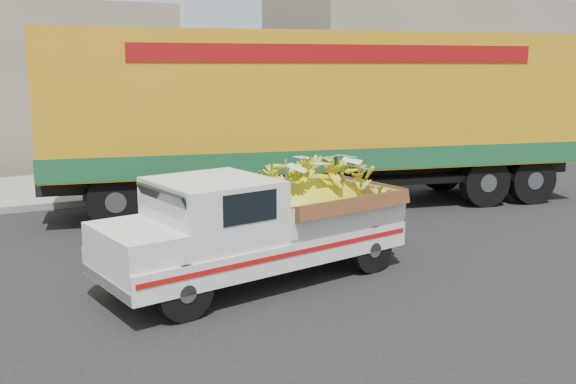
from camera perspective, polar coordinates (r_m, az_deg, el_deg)
name	(u,v)px	position (r m, az deg, el deg)	size (l,w,h in m)	color
ground	(358,269)	(10.08, 6.21, -6.83)	(100.00, 100.00, 0.00)	black
curb	(208,191)	(15.96, -7.09, 0.10)	(60.00, 0.25, 0.15)	gray
sidewalk	(182,178)	(17.92, -9.38, 1.22)	(60.00, 4.00, 0.14)	gray
building_right	(428,69)	(30.60, 12.36, 10.64)	(14.00, 6.00, 6.00)	gray
pickup_truck	(276,221)	(9.47, -1.12, -2.57)	(4.74, 2.41, 1.59)	black
semi_trailer	(324,111)	(14.25, 3.24, 7.16)	(12.09, 4.91, 3.80)	black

